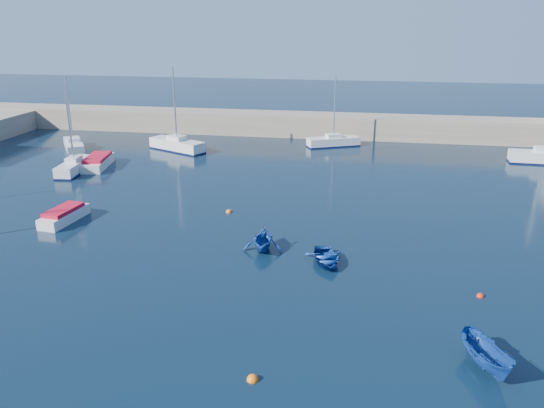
% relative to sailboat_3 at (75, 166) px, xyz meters
% --- Properties ---
extents(ground, '(220.00, 220.00, 0.00)m').
position_rel_sailboat_3_xyz_m(ground, '(23.19, -25.24, -0.59)').
color(ground, black).
rests_on(ground, ground).
extents(back_wall, '(96.00, 4.50, 2.60)m').
position_rel_sailboat_3_xyz_m(back_wall, '(23.19, 20.76, 0.71)').
color(back_wall, gray).
rests_on(back_wall, ground).
extents(sailboat_3, '(2.18, 5.73, 7.48)m').
position_rel_sailboat_3_xyz_m(sailboat_3, '(0.00, 0.00, 0.00)').
color(sailboat_3, silver).
rests_on(sailboat_3, ground).
extents(sailboat_4, '(4.80, 5.91, 7.94)m').
position_rel_sailboat_3_xyz_m(sailboat_4, '(-4.70, 8.13, -0.02)').
color(sailboat_4, silver).
rests_on(sailboat_4, ground).
extents(sailboat_5, '(6.93, 4.68, 9.00)m').
position_rel_sailboat_3_xyz_m(sailboat_5, '(6.52, 10.03, 0.08)').
color(sailboat_5, silver).
rests_on(sailboat_5, ground).
extents(sailboat_6, '(6.06, 4.02, 7.81)m').
position_rel_sailboat_3_xyz_m(sailboat_6, '(23.25, 15.11, -0.03)').
color(sailboat_6, silver).
rests_on(sailboat_6, ground).
extents(sailboat_7, '(6.39, 2.02, 8.46)m').
position_rel_sailboat_3_xyz_m(sailboat_7, '(44.36, 11.18, 0.08)').
color(sailboat_7, silver).
rests_on(sailboat_7, ground).
extents(motorboat_1, '(1.87, 4.26, 1.01)m').
position_rel_sailboat_3_xyz_m(motorboat_1, '(5.98, -12.01, -0.11)').
color(motorboat_1, silver).
rests_on(motorboat_1, ground).
extents(motorboat_2, '(2.90, 5.70, 1.12)m').
position_rel_sailboat_3_xyz_m(motorboat_2, '(1.22, 2.17, -0.06)').
color(motorboat_2, silver).
rests_on(motorboat_2, ground).
extents(dinghy_center, '(2.97, 3.60, 0.65)m').
position_rel_sailboat_3_xyz_m(dinghy_center, '(24.87, -15.61, -0.27)').
color(dinghy_center, navy).
rests_on(dinghy_center, ground).
extents(dinghy_left, '(2.59, 2.96, 1.50)m').
position_rel_sailboat_3_xyz_m(dinghy_left, '(20.88, -14.44, 0.16)').
color(dinghy_left, navy).
rests_on(dinghy_left, ground).
extents(dinghy_right, '(2.27, 3.41, 1.23)m').
position_rel_sailboat_3_xyz_m(dinghy_right, '(32.14, -24.54, 0.03)').
color(dinghy_right, navy).
rests_on(dinghy_right, ground).
extents(buoy_0, '(0.48, 0.48, 0.48)m').
position_rel_sailboat_3_xyz_m(buoy_0, '(22.85, -26.90, -0.59)').
color(buoy_0, '#FF660D').
rests_on(buoy_0, ground).
extents(buoy_1, '(0.40, 0.40, 0.40)m').
position_rel_sailboat_3_xyz_m(buoy_1, '(33.11, -18.22, -0.59)').
color(buoy_1, red).
rests_on(buoy_1, ground).
extents(buoy_3, '(0.45, 0.45, 0.45)m').
position_rel_sailboat_3_xyz_m(buoy_3, '(17.03, -8.13, -0.59)').
color(buoy_3, '#FF660D').
rests_on(buoy_3, ground).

